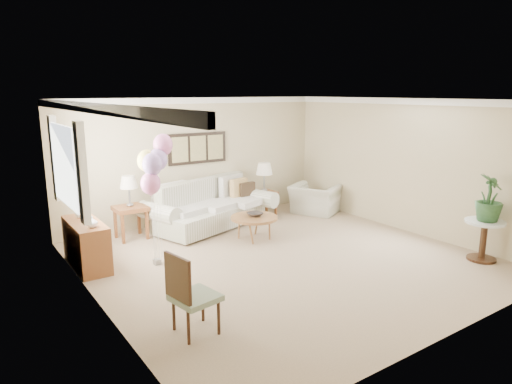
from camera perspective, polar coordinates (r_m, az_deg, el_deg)
ground_plane at (r=7.68m, az=3.40°, el=-8.36°), size 6.00×6.00×0.00m
room_shell at (r=7.27m, az=2.43°, el=3.75°), size 6.04×6.04×2.60m
wall_art_triptych at (r=9.75m, az=-7.30°, el=5.45°), size 1.35×0.06×0.65m
sofa at (r=9.37m, az=-5.78°, el=-2.11°), size 2.87×1.64×0.96m
end_table_left at (r=8.85m, az=-15.43°, el=-2.36°), size 0.58×0.53×0.63m
end_table_right at (r=10.19m, az=1.02°, el=-0.42°), size 0.49×0.45×0.54m
lamp_left at (r=8.73m, az=-15.63°, el=1.09°), size 0.33×0.33×0.58m
lamp_right at (r=10.08m, az=1.03°, el=2.81°), size 0.37×0.37×0.65m
coffee_table at (r=8.52m, az=-0.24°, el=-3.30°), size 0.88×0.88×0.44m
decor_bowl at (r=8.53m, az=-0.12°, el=-2.81°), size 0.30×0.30×0.07m
armchair at (r=10.46m, az=7.33°, el=-0.90°), size 1.22×1.28×0.65m
side_table at (r=8.34m, az=26.64°, el=-4.32°), size 0.62×0.62×0.67m
potted_plant at (r=8.21m, az=27.14°, el=-0.68°), size 0.56×0.56×0.76m
accent_chair at (r=5.32m, az=-8.31°, el=-12.36°), size 0.55×0.55×0.97m
credenza at (r=7.70m, az=-20.43°, el=-6.16°), size 0.46×1.20×0.74m
vase_white at (r=7.23m, az=-19.81°, el=-3.54°), size 0.19×0.19×0.17m
vase_sage at (r=7.85m, az=-21.07°, el=-2.34°), size 0.24×0.24×0.19m
balloon_cluster at (r=7.17m, az=-12.62°, el=3.53°), size 0.60×0.51×2.09m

